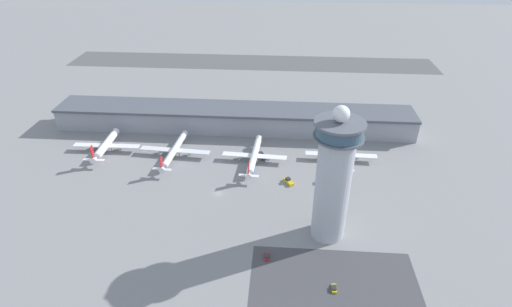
# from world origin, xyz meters

# --- Properties ---
(ground_plane) EXTENTS (1000.00, 1000.00, 0.00)m
(ground_plane) POSITION_xyz_m (0.00, 0.00, 0.00)
(ground_plane) COLOR gray
(terminal_building) EXTENTS (225.85, 25.00, 14.84)m
(terminal_building) POSITION_xyz_m (0.00, 70.00, 7.52)
(terminal_building) COLOR #9399A3
(terminal_building) RESTS_ON ground
(runway_strip) EXTENTS (338.78, 44.00, 0.01)m
(runway_strip) POSITION_xyz_m (0.00, 204.44, 0.00)
(runway_strip) COLOR #515154
(runway_strip) RESTS_ON ground
(control_tower) EXTENTS (19.43, 19.43, 60.97)m
(control_tower) POSITION_xyz_m (52.14, -25.12, 29.64)
(control_tower) COLOR #ADB2BC
(control_tower) RESTS_ON ground
(parking_lot_surface) EXTENTS (64.00, 40.00, 0.01)m
(parking_lot_surface) POSITION_xyz_m (52.69, -55.36, 0.00)
(parking_lot_surface) COLOR #424247
(parking_lot_surface) RESTS_ON ground
(airplane_gate_alpha) EXTENTS (38.98, 35.11, 13.20)m
(airplane_gate_alpha) POSITION_xyz_m (-71.44, 35.90, 4.14)
(airplane_gate_alpha) COLOR white
(airplane_gate_alpha) RESTS_ON ground
(airplane_gate_bravo) EXTENTS (40.79, 42.74, 11.88)m
(airplane_gate_bravo) POSITION_xyz_m (-30.07, 33.26, 4.14)
(airplane_gate_bravo) COLOR silver
(airplane_gate_bravo) RESTS_ON ground
(airplane_gate_charlie) EXTENTS (36.54, 42.46, 11.99)m
(airplane_gate_charlie) POSITION_xyz_m (15.95, 30.66, 4.01)
(airplane_gate_charlie) COLOR white
(airplane_gate_charlie) RESTS_ON ground
(airplane_gate_delta) EXTENTS (40.15, 34.51, 12.04)m
(airplane_gate_delta) POSITION_xyz_m (64.68, 35.44, 4.00)
(airplane_gate_delta) COLOR white
(airplane_gate_delta) RESTS_ON ground
(service_truck_catering) EXTENTS (5.79, 7.24, 2.77)m
(service_truck_catering) POSITION_xyz_m (35.22, 11.65, 0.96)
(service_truck_catering) COLOR black
(service_truck_catering) RESTS_ON ground
(service_truck_fuel) EXTENTS (2.55, 8.05, 2.95)m
(service_truck_fuel) POSITION_xyz_m (15.46, 19.55, 1.03)
(service_truck_fuel) COLOR black
(service_truck_fuel) RESTS_ON ground
(service_truck_baggage) EXTENTS (5.89, 8.06, 2.70)m
(service_truck_baggage) POSITION_xyz_m (19.72, 36.39, 0.94)
(service_truck_baggage) COLOR black
(service_truck_baggage) RESTS_ON ground
(service_truck_water) EXTENTS (8.38, 4.23, 3.10)m
(service_truck_water) POSITION_xyz_m (64.55, 36.50, 1.08)
(service_truck_water) COLOR black
(service_truck_water) RESTS_ON ground
(car_black_suv) EXTENTS (1.92, 4.14, 1.39)m
(car_black_suv) POSITION_xyz_m (52.41, -55.74, 0.54)
(car_black_suv) COLOR black
(car_black_suv) RESTS_ON ground
(car_navy_sedan) EXTENTS (1.79, 4.28, 1.37)m
(car_navy_sedan) POSITION_xyz_m (26.58, -41.47, 0.53)
(car_navy_sedan) COLOR black
(car_navy_sedan) RESTS_ON ground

